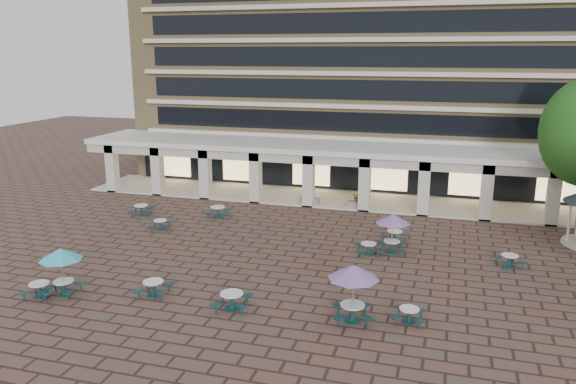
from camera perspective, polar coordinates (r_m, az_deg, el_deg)
name	(u,v)px	position (r m, az deg, el deg)	size (l,w,h in m)	color
ground	(290,267)	(30.72, 0.16, -7.67)	(120.00, 120.00, 0.00)	brown
apartment_building	(368,38)	(53.48, 8.08, 15.23)	(40.00, 15.50, 25.20)	tan
retail_arcade	(343,163)	(43.76, 5.58, 2.96)	(42.00, 6.60, 4.40)	white
picnic_table_0	(40,289)	(29.56, -23.92, -8.96)	(1.80, 1.80, 0.71)	#153C3F
picnic_table_1	(232,300)	(25.98, -5.74, -10.82)	(1.96, 1.96, 0.80)	#153C3F
picnic_table_3	(409,314)	(25.30, 12.20, -12.01)	(1.48, 1.48, 0.65)	#153C3F
picnic_table_4	(61,256)	(28.80, -22.08, -6.05)	(2.02, 2.02, 2.33)	#153C3F
picnic_table_5	(153,287)	(27.97, -13.52, -9.36)	(1.81, 1.81, 0.74)	#153C3F
picnic_table_6	(354,274)	(24.24, 6.67, -8.29)	(2.24, 2.24, 2.58)	#153C3F
picnic_table_7	(510,260)	(32.97, 21.58, -6.41)	(1.85, 1.85, 0.67)	#153C3F
picnic_table_8	(141,209)	(41.47, -14.69, -1.69)	(1.98, 1.98, 0.75)	#153C3F
picnic_table_9	(218,211)	(39.89, -7.15, -1.92)	(1.86, 1.86, 0.79)	#153C3F
picnic_table_10	(395,235)	(35.20, 10.77, -4.33)	(1.88, 1.88, 0.70)	#153C3F
picnic_table_11	(393,220)	(32.83, 10.60, -2.84)	(2.00, 2.00, 2.31)	#153C3F
picnic_table_12	(160,224)	(37.85, -12.85, -3.18)	(1.73, 1.73, 0.65)	#153C3F
picnic_table_13	(368,248)	(32.82, 8.17, -5.62)	(1.74, 1.74, 0.67)	#153C3F
planter_left	(309,198)	(42.96, 2.18, -0.63)	(1.50, 0.80, 1.24)	gray
planter_right	(357,202)	(42.25, 7.03, -1.01)	(1.50, 0.67, 1.21)	gray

